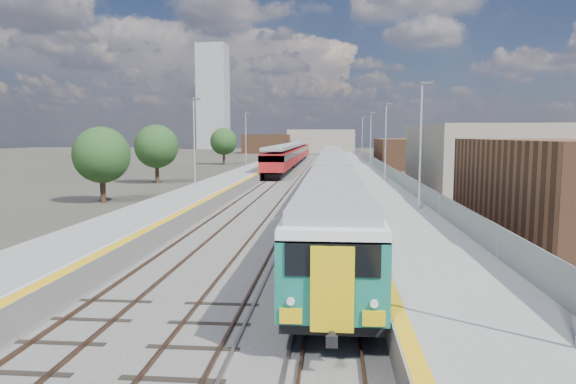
# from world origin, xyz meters

# --- Properties ---
(ground) EXTENTS (320.00, 320.00, 0.00)m
(ground) POSITION_xyz_m (0.00, 50.00, 0.00)
(ground) COLOR #47443A
(ground) RESTS_ON ground
(ballast_bed) EXTENTS (10.50, 155.00, 0.06)m
(ballast_bed) POSITION_xyz_m (-2.25, 52.50, 0.03)
(ballast_bed) COLOR #565451
(ballast_bed) RESTS_ON ground
(tracks) EXTENTS (8.96, 160.00, 0.17)m
(tracks) POSITION_xyz_m (-1.65, 54.18, 0.11)
(tracks) COLOR #4C3323
(tracks) RESTS_ON ground
(platform_right) EXTENTS (4.70, 155.00, 8.52)m
(platform_right) POSITION_xyz_m (5.28, 52.49, 0.54)
(platform_right) COLOR slate
(platform_right) RESTS_ON ground
(platform_left) EXTENTS (4.30, 155.00, 8.52)m
(platform_left) POSITION_xyz_m (-9.05, 52.49, 0.52)
(platform_left) COLOR slate
(platform_left) RESTS_ON ground
(buildings) EXTENTS (72.00, 185.50, 40.00)m
(buildings) POSITION_xyz_m (-18.12, 138.60, 10.70)
(buildings) COLOR brown
(buildings) RESTS_ON ground
(green_train) EXTENTS (2.73, 76.07, 3.00)m
(green_train) POSITION_xyz_m (1.50, 40.74, 2.12)
(green_train) COLOR black
(green_train) RESTS_ON ground
(red_train) EXTENTS (3.03, 61.38, 3.82)m
(red_train) POSITION_xyz_m (-5.50, 80.15, 2.26)
(red_train) COLOR black
(red_train) RESTS_ON ground
(tree_a) EXTENTS (4.50, 4.50, 6.10)m
(tree_a) POSITION_xyz_m (-16.88, 30.79, 3.84)
(tree_a) COLOR #382619
(tree_a) RESTS_ON ground
(tree_b) EXTENTS (4.87, 4.87, 6.60)m
(tree_b) POSITION_xyz_m (-18.20, 47.40, 4.16)
(tree_b) COLOR #382619
(tree_b) RESTS_ON ground
(tree_c) EXTENTS (4.96, 4.96, 6.73)m
(tree_c) POSITION_xyz_m (-18.52, 84.67, 4.23)
(tree_c) COLOR #382619
(tree_c) RESTS_ON ground
(tree_d) EXTENTS (4.26, 4.26, 5.78)m
(tree_d) POSITION_xyz_m (23.85, 61.62, 3.63)
(tree_d) COLOR #382619
(tree_d) RESTS_ON ground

